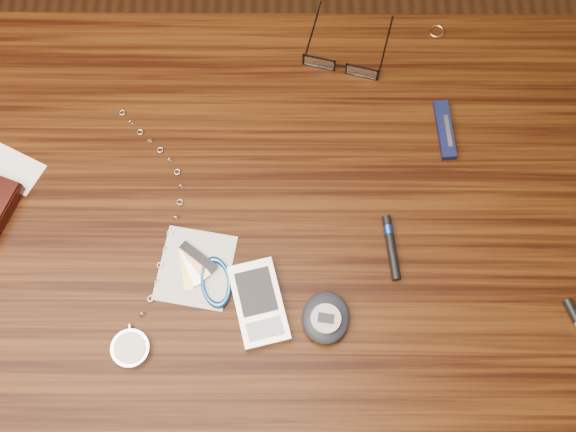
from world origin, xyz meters
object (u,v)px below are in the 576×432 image
pocket_knife (445,130)px  eyeglasses (341,64)px  desk (253,261)px  pedometer (326,318)px  notepad_keys (206,275)px  pocket_watch (132,338)px  pda_phone (259,303)px

pocket_knife → eyeglasses: bearing=144.0°
desk → pedometer: 0.18m
eyeglasses → notepad_keys: bearing=-119.9°
eyeglasses → pocket_watch: bearing=-124.0°
pocket_watch → pocket_knife: 0.49m
pocket_watch → pda_phone: (0.15, 0.04, 0.00)m
pocket_watch → pedometer: size_ratio=4.75×
pocket_watch → pedometer: bearing=6.0°
desk → pocket_knife: 0.32m
pda_phone → eyeglasses: bearing=72.4°
pda_phone → notepad_keys: size_ratio=1.03×
pda_phone → pocket_watch: bearing=-164.1°
pedometer → notepad_keys: (-0.15, 0.06, -0.01)m
eyeglasses → desk: bearing=-115.6°
desk → pocket_knife: pocket_knife is taller
desk → eyeglasses: (0.12, 0.26, 0.11)m
notepad_keys → eyeglasses: bearing=60.1°
pda_phone → notepad_keys: (-0.07, 0.04, -0.00)m
desk → pedometer: pedometer is taller
eyeglasses → pda_phone: size_ratio=1.16×
pedometer → notepad_keys: 0.16m
eyeglasses → notepad_keys: size_ratio=1.19×
pda_phone → pedometer: bearing=-12.9°
pocket_watch → eyeglasses: bearing=56.0°
notepad_keys → pocket_knife: pocket_knife is taller
pda_phone → desk: bearing=98.7°
desk → pda_phone: 0.14m
pda_phone → pocket_knife: 0.35m
notepad_keys → pedometer: bearing=-20.6°
notepad_keys → pocket_watch: bearing=-136.3°
pedometer → notepad_keys: bearing=159.4°
desk → pda_phone: size_ratio=8.50×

